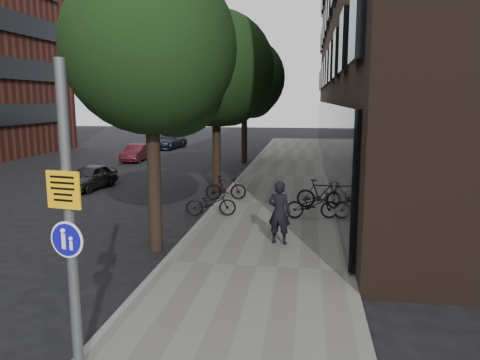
% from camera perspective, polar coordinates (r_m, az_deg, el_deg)
% --- Properties ---
extents(ground, '(120.00, 120.00, 0.00)m').
position_cam_1_polar(ground, '(8.32, -2.46, -18.97)').
color(ground, black).
rests_on(ground, ground).
extents(sidewalk, '(4.50, 60.00, 0.12)m').
position_cam_1_polar(sidewalk, '(17.65, 4.41, -3.13)').
color(sidewalk, slate).
rests_on(sidewalk, ground).
extents(curb_edge, '(0.15, 60.00, 0.13)m').
position_cam_1_polar(curb_edge, '(17.93, -2.79, -2.88)').
color(curb_edge, slate).
rests_on(curb_edge, ground).
extents(building_right_dark_brick, '(12.00, 40.00, 18.00)m').
position_cam_1_polar(building_right_dark_brick, '(30.43, 22.96, 18.53)').
color(building_right_dark_brick, black).
rests_on(building_right_dark_brick, ground).
extents(street_tree_near, '(4.40, 4.40, 7.50)m').
position_cam_1_polar(street_tree_near, '(12.48, -10.35, 14.73)').
color(street_tree_near, black).
rests_on(street_tree_near, ground).
extents(street_tree_mid, '(5.00, 5.00, 7.80)m').
position_cam_1_polar(street_tree_mid, '(20.71, -2.67, 12.88)').
color(street_tree_mid, black).
rests_on(street_tree_mid, ground).
extents(street_tree_far, '(5.00, 5.00, 7.80)m').
position_cam_1_polar(street_tree_far, '(29.58, 0.71, 11.97)').
color(street_tree_far, black).
rests_on(street_tree_far, ground).
extents(signpost, '(0.51, 0.15, 4.42)m').
position_cam_1_polar(signpost, '(6.80, -20.03, -4.89)').
color(signpost, '#595B5E').
rests_on(signpost, sidewalk).
extents(pedestrian, '(0.71, 0.55, 1.73)m').
position_cam_1_polar(pedestrian, '(12.71, 4.81, -3.96)').
color(pedestrian, black).
rests_on(pedestrian, sidewalk).
extents(parked_bike_facade_near, '(1.80, 0.86, 0.91)m').
position_cam_1_polar(parked_bike_facade_near, '(15.60, 8.79, -3.00)').
color(parked_bike_facade_near, black).
rests_on(parked_bike_facade_near, sidewalk).
extents(parked_bike_facade_far, '(1.78, 0.71, 1.04)m').
position_cam_1_polar(parked_bike_facade_far, '(17.04, 9.81, -1.71)').
color(parked_bike_facade_far, black).
rests_on(parked_bike_facade_far, sidewalk).
extents(parked_bike_curb_near, '(1.76, 0.90, 0.88)m').
position_cam_1_polar(parked_bike_curb_near, '(15.77, -3.56, -2.82)').
color(parked_bike_curb_near, black).
rests_on(parked_bike_curb_near, sidewalk).
extents(parked_bike_curb_far, '(1.63, 0.64, 0.96)m').
position_cam_1_polar(parked_bike_curb_far, '(18.30, -1.74, -0.91)').
color(parked_bike_curb_far, black).
rests_on(parked_bike_curb_far, sidewalk).
extents(parked_car_near, '(1.66, 3.32, 1.09)m').
position_cam_1_polar(parked_car_near, '(22.12, -17.80, 0.35)').
color(parked_car_near, black).
rests_on(parked_car_near, ground).
extents(parked_car_mid, '(1.24, 3.32, 1.09)m').
position_cam_1_polar(parked_car_mid, '(31.35, -12.55, 3.25)').
color(parked_car_mid, '#50161E').
rests_on(parked_car_mid, ground).
extents(parked_car_far, '(2.31, 4.60, 1.28)m').
position_cam_1_polar(parked_car_far, '(39.06, -8.57, 4.78)').
color(parked_car_far, black).
rests_on(parked_car_far, ground).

